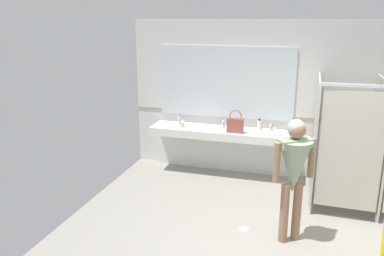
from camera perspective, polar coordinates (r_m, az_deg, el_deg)
ground_plane at (r=5.17m, az=13.64°, el=-17.24°), size 6.02×5.42×0.10m
wall_back at (r=6.97m, az=15.62°, el=3.79°), size 6.02×0.12×2.70m
wall_back_tile_band at (r=6.97m, az=15.42°, el=1.29°), size 6.02×0.01×0.06m
vanity_counter at (r=7.03m, az=4.36°, el=-1.73°), size 2.50×0.55×0.95m
mirror_panel at (r=6.99m, az=4.88°, el=6.63°), size 2.40×0.02×1.26m
bathroom_stalls at (r=6.20m, az=25.73°, el=-2.02°), size 1.85×1.41×1.91m
person_standing at (r=4.91m, az=14.58°, el=-5.47°), size 0.56×0.56×1.58m
handbag at (r=6.67m, az=6.30°, el=0.49°), size 0.28×0.10×0.39m
soap_dispenser at (r=6.92m, az=9.73°, el=0.45°), size 0.07×0.07×0.20m
paper_cup at (r=6.99m, az=-1.44°, el=0.53°), size 0.07×0.07×0.09m
floor_drain_cover at (r=5.46m, az=7.52°, el=-14.32°), size 0.14×0.14×0.01m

